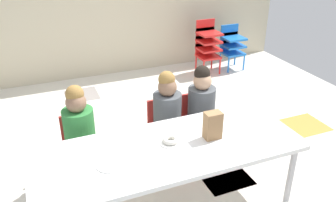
{
  "coord_description": "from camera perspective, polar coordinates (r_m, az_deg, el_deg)",
  "views": [
    {
      "loc": [
        -1.02,
        -2.68,
        2.07
      ],
      "look_at": [
        -0.08,
        -0.38,
        0.84
      ],
      "focal_mm": 38.01,
      "sensor_mm": 36.0,
      "label": 1
    }
  ],
  "objects": [
    {
      "name": "donut_powdered_on_plate",
      "position": [
        2.7,
        0.45,
        -6.23
      ],
      "size": [
        0.13,
        0.13,
        0.04
      ],
      "primitive_type": "torus",
      "color": "white",
      "rests_on": "craft_table"
    },
    {
      "name": "paper_plate_near_edge",
      "position": [
        2.72,
        0.45,
        -6.63
      ],
      "size": [
        0.18,
        0.18,
        0.01
      ],
      "primitive_type": "cylinder",
      "color": "white",
      "rests_on": "craft_table"
    },
    {
      "name": "paper_bag_brown",
      "position": [
        2.74,
        7.19,
        -3.89
      ],
      "size": [
        0.13,
        0.09,
        0.22
      ],
      "primitive_type": "cube",
      "color": "#9E754C",
      "rests_on": "craft_table"
    },
    {
      "name": "kid_chair_blue_stack",
      "position": [
        5.73,
        10.2,
        8.99
      ],
      "size": [
        0.32,
        0.3,
        0.68
      ],
      "color": "blue",
      "rests_on": "ground_plane"
    },
    {
      "name": "kid_chair_red_stack",
      "position": [
        5.5,
        6.37,
        9.18
      ],
      "size": [
        0.32,
        0.3,
        0.8
      ],
      "color": "red",
      "rests_on": "ground_plane"
    },
    {
      "name": "seated_child_middle_seat",
      "position": [
        3.26,
        -0.16,
        -1.32
      ],
      "size": [
        0.32,
        0.31,
        0.92
      ],
      "color": "red",
      "rests_on": "ground_plane"
    },
    {
      "name": "seated_child_far_right",
      "position": [
        3.39,
        5.33,
        -0.26
      ],
      "size": [
        0.32,
        0.31,
        0.92
      ],
      "color": "red",
      "rests_on": "ground_plane"
    },
    {
      "name": "seated_child_near_camera",
      "position": [
        3.08,
        -14.1,
        -3.91
      ],
      "size": [
        0.34,
        0.34,
        0.92
      ],
      "color": "red",
      "rests_on": "ground_plane"
    },
    {
      "name": "craft_table",
      "position": [
        2.69,
        -0.1,
        -8.21
      ],
      "size": [
        2.0,
        0.78,
        0.59
      ],
      "color": "white",
      "rests_on": "ground_plane"
    },
    {
      "name": "paper_plate_center_table",
      "position": [
        2.51,
        -9.41,
        -10.11
      ],
      "size": [
        0.18,
        0.18,
        0.01
      ],
      "primitive_type": "cylinder",
      "color": "white",
      "rests_on": "craft_table"
    },
    {
      "name": "ground_plane",
      "position": [
        3.53,
        -1.31,
        -9.66
      ],
      "size": [
        5.93,
        4.92,
        0.02
      ],
      "color": "silver"
    }
  ]
}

